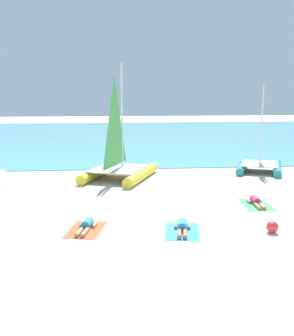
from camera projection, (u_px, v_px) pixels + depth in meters
ground_plane at (138, 174)px, 23.90m from camera, size 120.00×120.00×0.00m
ocean_water at (123, 136)px, 44.77m from camera, size 120.00×40.00×0.05m
sailboat_yellow at (119, 162)px, 22.29m from camera, size 4.53×5.48×6.13m
sailboat_teal at (260, 159)px, 24.37m from camera, size 3.74×4.49×5.02m
towel_left at (86, 230)px, 14.08m from camera, size 1.48×2.09×0.01m
sunbather_left at (86, 225)px, 14.13m from camera, size 0.72×1.56×0.30m
towel_middle at (182, 231)px, 13.93m from camera, size 1.43×2.07×0.01m
sunbather_middle at (182, 227)px, 13.97m from camera, size 0.68×1.56×0.30m
towel_right at (256, 205)px, 17.20m from camera, size 1.22×1.97×0.01m
sunbather_right at (256, 201)px, 17.25m from camera, size 0.57×1.57×0.30m
beach_ball at (272, 227)px, 13.74m from camera, size 0.40×0.40×0.40m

